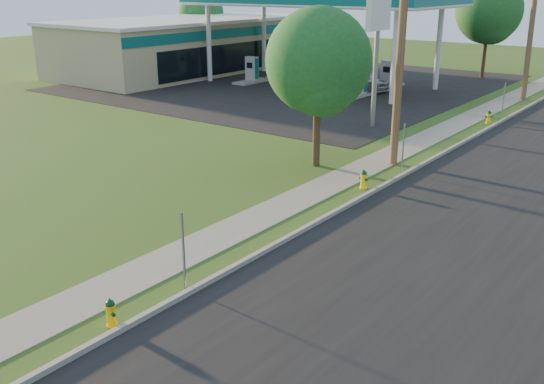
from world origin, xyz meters
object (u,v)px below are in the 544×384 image
object	(u,v)px
fuel_pump_nw	(252,73)
tree_back	(202,15)
hydrant_mid	(363,179)
fuel_pump_se	(388,77)
tree_lot	(490,13)
hydrant_far	(489,117)
car_silver	(361,80)
price_pylon	(378,17)
fuel_pump_sw	(284,67)
utility_pole_far	(532,21)
fuel_pump_ne	(359,85)
hydrant_near	(111,313)
tree_verge	(319,66)
utility_pole_mid	(401,40)

from	to	relation	value
fuel_pump_nw	tree_back	distance (m)	15.93
hydrant_mid	fuel_pump_se	bearing A→B (deg)	114.75
fuel_pump_se	tree_back	world-z (taller)	tree_back
tree_lot	hydrant_far	size ratio (longest dim) A/B	10.58
tree_lot	car_silver	size ratio (longest dim) A/B	1.80
price_pylon	hydrant_far	size ratio (longest dim) A/B	9.66
fuel_pump_sw	fuel_pump_se	xyz separation A→B (m)	(9.00, 0.00, 0.00)
fuel_pump_se	utility_pole_far	bearing A→B (deg)	6.41
fuel_pump_ne	fuel_pump_se	xyz separation A→B (m)	(0.00, 4.00, 0.00)
hydrant_mid	car_silver	xyz separation A→B (m)	(-10.38, 18.42, 0.36)
fuel_pump_se	hydrant_near	world-z (taller)	fuel_pump_se
fuel_pump_sw	car_silver	world-z (taller)	fuel_pump_sw
utility_pole_far	tree_verge	xyz separation A→B (m)	(-2.30, -20.16, -0.79)
tree_back	price_pylon	bearing A→B (deg)	-30.74
fuel_pump_nw	hydrant_mid	world-z (taller)	fuel_pump_nw
tree_verge	tree_back	xyz separation A→B (m)	(-28.59, 23.72, 0.11)
utility_pole_mid	fuel_pump_se	size ratio (longest dim) A/B	3.06
fuel_pump_se	hydrant_far	size ratio (longest dim) A/B	4.51
hydrant_far	utility_pole_far	bearing A→B (deg)	94.21
fuel_pump_sw	hydrant_near	size ratio (longest dim) A/B	4.83
tree_verge	tree_back	bearing A→B (deg)	140.32
hydrant_mid	car_silver	bearing A→B (deg)	119.42
utility_pole_far	tree_lot	world-z (taller)	utility_pole_far
utility_pole_mid	fuel_pump_nw	world-z (taller)	utility_pole_mid
hydrant_near	hydrant_far	bearing A→B (deg)	90.33
tree_verge	hydrant_near	distance (m)	13.63
price_pylon	tree_verge	bearing A→B (deg)	-78.21
utility_pole_mid	tree_verge	bearing A→B (deg)	-136.76
utility_pole_mid	hydrant_far	size ratio (longest dim) A/B	13.82
tree_verge	tree_back	distance (m)	37.15
utility_pole_mid	utility_pole_far	distance (m)	18.00
fuel_pump_nw	utility_pole_far	bearing A→B (deg)	15.61
tree_verge	hydrant_near	bearing A→B (deg)	-76.59
fuel_pump_sw	price_pylon	size ratio (longest dim) A/B	0.47
fuel_pump_ne	hydrant_mid	xyz separation A→B (m)	(9.45, -16.50, -0.37)
tree_verge	hydrant_far	world-z (taller)	tree_verge
hydrant_near	price_pylon	bearing A→B (deg)	102.81
price_pylon	utility_pole_far	bearing A→B (deg)	72.67
tree_back	tree_verge	bearing A→B (deg)	-39.68
fuel_pump_se	tree_lot	size ratio (longest dim) A/B	0.43
tree_verge	price_pylon	bearing A→B (deg)	101.79
fuel_pump_nw	fuel_pump_sw	bearing A→B (deg)	90.00
fuel_pump_nw	tree_lot	bearing A→B (deg)	45.00
tree_lot	hydrant_near	bearing A→B (deg)	-81.77
tree_verge	hydrant_near	xyz separation A→B (m)	(3.04, -12.76, -3.69)
utility_pole_mid	car_silver	bearing A→B (deg)	123.39
utility_pole_far	tree_back	xyz separation A→B (m)	(-30.89, 3.56, -0.68)
tree_verge	tree_lot	xyz separation A→B (m)	(-2.84, 27.92, 0.82)
fuel_pump_ne	fuel_pump_se	bearing A→B (deg)	90.00
fuel_pump_ne	fuel_pump_sw	xyz separation A→B (m)	(-9.00, 4.00, 0.00)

